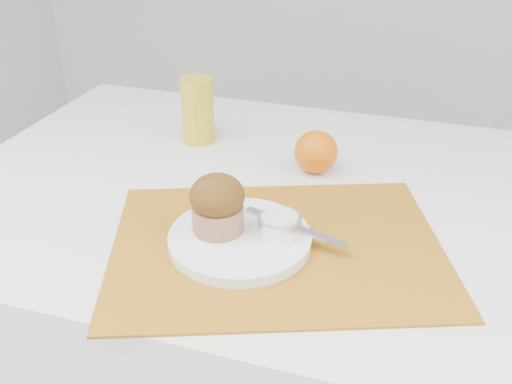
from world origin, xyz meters
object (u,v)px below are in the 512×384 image
(muffin, at_px, (217,204))
(juice_glass, at_px, (198,110))
(orange, at_px, (316,152))
(table, at_px, (277,345))
(plate, at_px, (240,239))

(muffin, bearing_deg, juice_glass, 117.15)
(orange, bearing_deg, table, -115.16)
(plate, distance_m, muffin, 0.06)
(plate, distance_m, juice_glass, 0.39)
(plate, height_order, orange, orange)
(table, xyz_separation_m, orange, (0.04, 0.09, 0.41))
(table, bearing_deg, orange, 64.84)
(table, distance_m, plate, 0.43)
(orange, distance_m, muffin, 0.28)
(table, xyz_separation_m, plate, (-0.01, -0.18, 0.39))
(plate, distance_m, orange, 0.28)
(table, distance_m, juice_glass, 0.52)
(muffin, bearing_deg, plate, -5.35)
(orange, height_order, juice_glass, juice_glass)
(muffin, bearing_deg, orange, 71.39)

